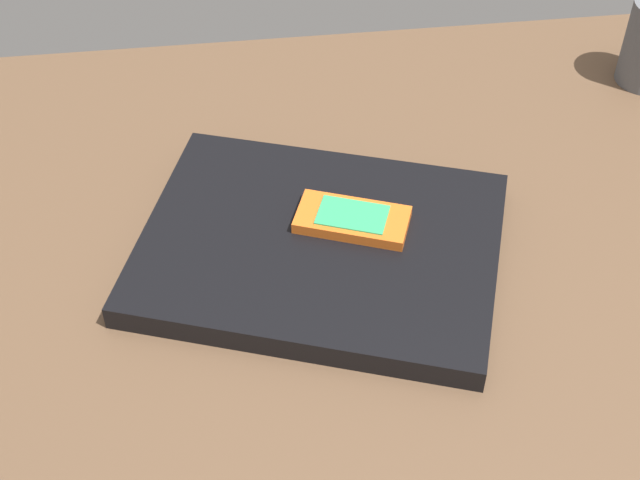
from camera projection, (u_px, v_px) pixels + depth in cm
name	position (u px, v px, depth cm)	size (l,w,h in cm)	color
desk_surface	(412.00, 284.00, 81.89)	(120.00, 80.00, 3.00)	brown
laptop_closed	(320.00, 247.00, 81.52)	(31.49, 24.27, 2.31)	black
cell_phone_on_laptop	(352.00, 219.00, 81.59)	(11.12, 8.23, 1.20)	orange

